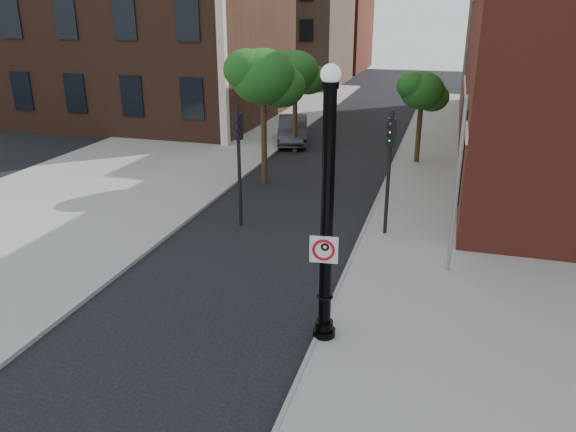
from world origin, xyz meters
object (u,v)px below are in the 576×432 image
(no_parking_sign, at_px, (324,249))
(traffic_signal_left, at_px, (238,146))
(lamppost, at_px, (327,224))
(traffic_signal_right, at_px, (390,153))
(parked_car, at_px, (293,130))

(no_parking_sign, height_order, traffic_signal_left, traffic_signal_left)
(lamppost, bearing_deg, no_parking_sign, -95.84)
(traffic_signal_left, distance_m, traffic_signal_right, 4.89)
(traffic_signal_right, bearing_deg, lamppost, -114.09)
(parked_car, height_order, traffic_signal_left, traffic_signal_left)
(no_parking_sign, relative_size, traffic_signal_right, 0.15)
(no_parking_sign, bearing_deg, lamppost, 77.67)
(traffic_signal_right, bearing_deg, no_parking_sign, -114.11)
(lamppost, height_order, traffic_signal_right, lamppost)
(lamppost, xyz_separation_m, parked_car, (-5.99, 18.67, -2.07))
(lamppost, xyz_separation_m, traffic_signal_left, (-4.32, 6.13, -0.02))
(traffic_signal_left, height_order, traffic_signal_right, traffic_signal_right)
(parked_car, bearing_deg, traffic_signal_left, -96.86)
(no_parking_sign, bearing_deg, traffic_signal_right, 78.61)
(parked_car, xyz_separation_m, traffic_signal_left, (1.67, -12.54, 2.05))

